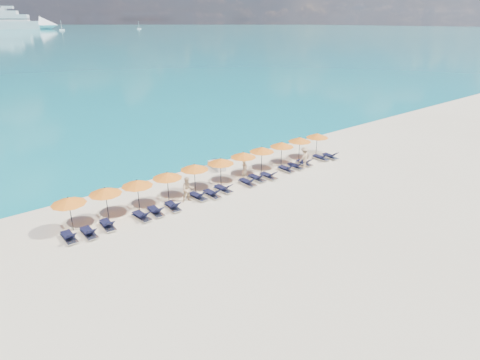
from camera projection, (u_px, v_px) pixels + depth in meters
ground at (268, 209)px, 27.70m from camera, size 1400.00×1400.00×0.00m
cruise_ship at (3, 21)px, 524.57m from camera, size 130.58×75.27×37.28m
sailboat_near at (62, 29)px, 473.30m from camera, size 6.09×2.03×11.16m
sailboat_far at (139, 28)px, 539.81m from camera, size 5.39×1.80×9.88m
jetski at (217, 165)px, 34.99m from camera, size 1.15×2.20×0.75m
beachgoer_a at (245, 170)px, 32.46m from camera, size 0.68×0.52×1.65m
beachgoer_b at (188, 189)px, 28.47m from camera, size 0.99×0.71×1.85m
beachgoer_c at (304, 157)px, 35.06m from camera, size 1.25×0.64×1.89m
umbrella_0 at (68, 201)px, 24.09m from camera, size 2.10×2.10×2.28m
umbrella_1 at (105, 191)px, 25.48m from camera, size 2.10×2.10×2.28m
umbrella_2 at (137, 183)px, 26.70m from camera, size 2.10×2.10×2.28m
umbrella_3 at (167, 175)px, 28.04m from camera, size 2.10×2.10×2.28m
umbrella_4 at (194, 167)px, 29.61m from camera, size 2.10×2.10×2.28m
umbrella_5 at (221, 161)px, 30.85m from camera, size 2.10×2.10×2.28m
umbrella_6 at (243, 155)px, 32.28m from camera, size 2.10×2.10×2.28m
umbrella_7 at (262, 149)px, 33.62m from camera, size 2.10×2.10×2.28m
umbrella_8 at (282, 144)px, 34.95m from camera, size 2.10×2.10×2.28m
umbrella_9 at (300, 139)px, 36.41m from camera, size 2.10×2.10×2.28m
umbrella_10 at (317, 135)px, 37.66m from camera, size 2.10×2.10×2.28m
lounger_0 at (69, 237)px, 23.63m from camera, size 0.65×1.71×0.66m
lounger_1 at (89, 232)px, 24.11m from camera, size 0.63×1.70×0.66m
lounger_2 at (107, 225)px, 25.02m from camera, size 0.73×1.74×0.66m
lounger_3 at (142, 216)px, 26.14m from camera, size 0.76×1.75×0.66m
lounger_4 at (156, 211)px, 26.79m from camera, size 0.72×1.73×0.66m
lounger_5 at (173, 206)px, 27.51m from camera, size 0.77×1.75×0.66m
lounger_6 at (198, 196)px, 29.08m from camera, size 0.77×1.75×0.66m
lounger_7 at (212, 194)px, 29.47m from camera, size 0.62×1.70×0.66m
lounger_8 at (223, 189)px, 30.35m from camera, size 0.78×1.75×0.66m
lounger_9 at (248, 182)px, 31.57m from camera, size 0.65×1.71×0.66m
lounger_10 at (257, 178)px, 32.42m from camera, size 0.67×1.72×0.66m
lounger_11 at (269, 176)px, 32.88m from camera, size 0.65×1.71×0.66m
lounger_12 at (286, 169)px, 34.39m from camera, size 0.65×1.71×0.66m
lounger_13 at (296, 166)px, 35.07m from camera, size 0.64×1.71×0.66m
lounger_14 at (304, 163)px, 35.88m from camera, size 0.66×1.71×0.66m
lounger_15 at (321, 157)px, 37.22m from camera, size 0.63×1.70×0.66m
lounger_16 at (330, 156)px, 37.62m from camera, size 0.77×1.75×0.66m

